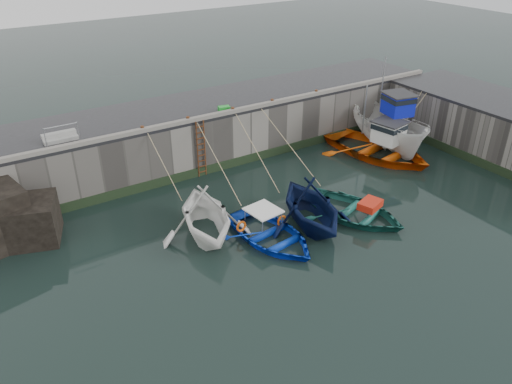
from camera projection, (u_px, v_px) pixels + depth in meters
ground at (351, 254)px, 21.21m from camera, size 120.00×120.00×0.00m
quay_back at (212, 128)px, 29.71m from camera, size 30.00×5.00×3.00m
quay_right at (512, 133)px, 29.11m from camera, size 5.00×15.00×3.00m
road_back at (210, 103)px, 28.95m from camera, size 30.00×5.00×0.16m
kerb_back at (231, 112)px, 27.12m from camera, size 30.00×0.30×0.20m
algae_back at (233, 163)px, 28.44m from camera, size 30.00×0.08×0.50m
algae_right at (480, 162)px, 28.52m from camera, size 0.08×15.00×0.50m
ladder at (201, 149)px, 26.82m from camera, size 0.51×0.08×3.20m
boat_near_white at (206, 234)px, 22.53m from camera, size 5.41×5.90×2.63m
boat_near_white_rope at (171, 198)px, 25.43m from camera, size 0.04×3.86×3.10m
boat_near_blue at (270, 240)px, 22.14m from camera, size 4.11×5.32×1.02m
boat_near_blue_rope at (218, 194)px, 25.75m from camera, size 0.04×5.44×3.10m
boat_near_blacktrim at (310, 224)px, 23.22m from camera, size 5.30×5.81×2.62m
boat_near_blacktrim_rope at (254, 183)px, 26.82m from camera, size 0.04×5.40×3.10m
boat_near_navy at (353, 216)px, 23.87m from camera, size 5.12×6.03×1.06m
boat_near_navy_rope at (290, 175)px, 27.65m from camera, size 0.04×5.86×3.10m
boat_far_white at (389, 130)px, 30.53m from camera, size 3.96×7.27×5.66m
boat_far_orange at (378, 149)px, 29.68m from camera, size 6.05×7.59×4.41m
fish_crate at (224, 109)px, 27.43m from camera, size 0.68×0.47×0.28m
railing at (60, 137)px, 23.79m from camera, size 1.60×1.05×1.00m
bollard_a at (142, 129)px, 24.84m from camera, size 0.18×0.18×0.28m
bollard_b at (188, 119)px, 26.01m from camera, size 0.18×0.18×0.28m
bollard_c at (233, 110)px, 27.27m from camera, size 0.18×0.18×0.28m
bollard_d at (272, 101)px, 28.49m from camera, size 0.18×0.18×0.28m
bollard_e at (316, 92)px, 29.98m from camera, size 0.18×0.18×0.28m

